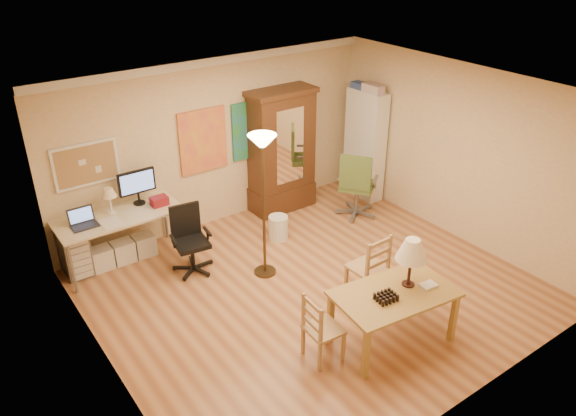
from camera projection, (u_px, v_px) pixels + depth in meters
floor at (312, 289)px, 7.67m from camera, size 5.50×5.50×0.00m
crown_molding at (213, 61)px, 8.22m from camera, size 5.50×0.08×0.12m
corkboard at (86, 165)px, 7.69m from camera, size 0.90×0.04×0.62m
art_panel_left at (203, 141)px, 8.65m from camera, size 0.80×0.04×1.00m
art_panel_right at (252, 129)px, 9.11m from camera, size 0.75×0.04×0.95m
dining_table at (401, 280)px, 6.41m from camera, size 1.48×0.99×1.31m
ladder_chair_back at (369, 269)px, 7.30m from camera, size 0.46×0.44×0.96m
ladder_chair_left at (321, 330)px, 6.29m from camera, size 0.40×0.42×0.85m
torchiere_lamp at (263, 165)px, 7.25m from camera, size 0.38×0.38×2.08m
computer_desk at (123, 232)px, 8.07m from camera, size 1.74×0.76×1.32m
office_chair_black at (192, 254)px, 7.97m from camera, size 0.60×0.60×0.98m
office_chair_green at (356, 199)px, 9.42m from camera, size 0.74×0.74×1.16m
drawer_cart at (75, 253)px, 7.83m from camera, size 0.35×0.42×0.69m
armoire at (282, 159)px, 9.41m from camera, size 1.14×0.54×2.10m
bookshelf at (365, 145)px, 9.84m from camera, size 0.29×0.77×1.93m
wastebin at (278, 228)px, 8.79m from camera, size 0.31×0.31×0.39m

